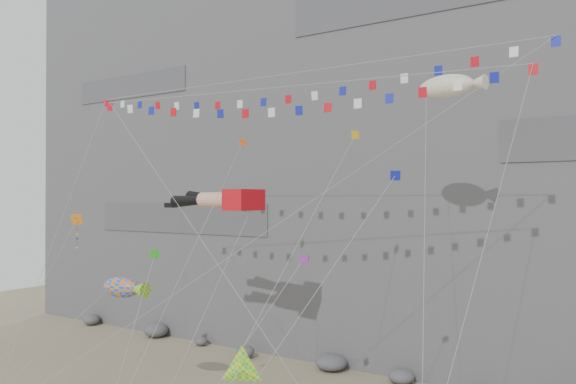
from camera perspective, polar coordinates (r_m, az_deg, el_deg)
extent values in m
cube|color=slate|center=(60.47, 11.28, 9.87)|extent=(80.00, 28.00, 50.00)
cube|color=red|center=(37.25, -4.51, -0.80)|extent=(1.94, 2.53, 1.41)
cylinder|color=#DC9F89|center=(38.17, -7.50, -0.79)|extent=(2.46, 1.25, 1.04)
sphere|color=black|center=(39.03, -8.72, -0.79)|extent=(0.95, 0.95, 0.95)
cone|color=black|center=(40.07, -10.10, -0.90)|extent=(2.91, 1.12, 0.97)
cube|color=black|center=(41.50, -11.85, -1.32)|extent=(0.95, 0.49, 0.35)
cylinder|color=#DC9F89|center=(39.17, -6.03, -0.79)|extent=(2.46, 1.25, 1.04)
sphere|color=black|center=(40.01, -7.26, -0.79)|extent=(0.95, 0.95, 0.95)
cone|color=black|center=(41.02, -8.64, -0.59)|extent=(2.93, 1.12, 1.04)
cube|color=black|center=(42.41, -10.40, -0.73)|extent=(0.95, 0.49, 0.35)
cylinder|color=gray|center=(31.93, -9.80, -13.35)|extent=(0.03, 0.03, 19.49)
cylinder|color=gray|center=(37.45, -15.27, -5.09)|extent=(0.03, 0.03, 28.54)
cylinder|color=gray|center=(28.28, 4.64, -8.10)|extent=(0.03, 0.03, 23.53)
cylinder|color=gray|center=(41.64, -25.11, -11.27)|extent=(0.03, 0.03, 14.19)
cylinder|color=gray|center=(40.31, -23.29, -14.76)|extent=(0.03, 0.03, 12.34)
cylinder|color=gray|center=(28.35, 14.78, -8.08)|extent=(0.03, 0.03, 23.96)
cylinder|color=gray|center=(33.96, -11.25, -9.18)|extent=(0.03, 0.03, 22.18)
cylinder|color=gray|center=(30.83, -5.89, -17.17)|extent=(0.03, 0.03, 15.03)
cylinder|color=gray|center=(32.22, -16.35, -16.19)|extent=(0.03, 0.03, 13.21)
cylinder|color=gray|center=(29.99, -1.74, -10.35)|extent=(0.03, 0.03, 22.17)
cylinder|color=gray|center=(26.99, -0.19, -14.42)|extent=(0.03, 0.03, 18.50)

